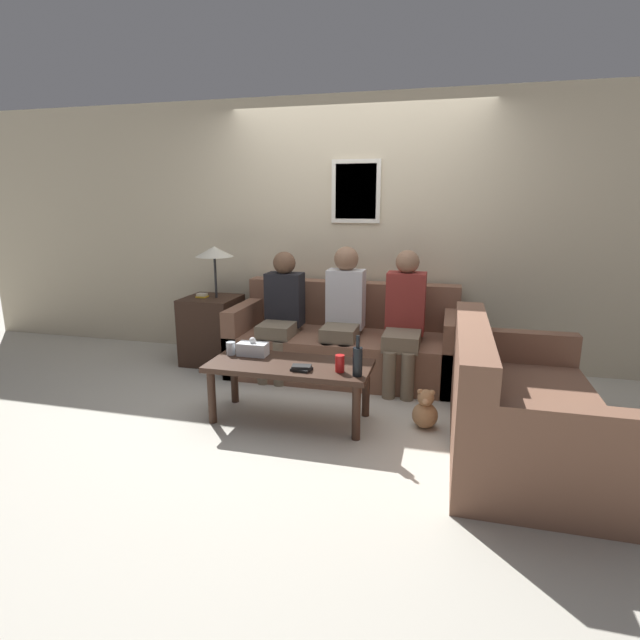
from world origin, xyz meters
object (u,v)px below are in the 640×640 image
object	(u,v)px
couch_main	(345,343)
person_left	(281,310)
coffee_table	(290,371)
wine_bottle	(358,361)
couch_side	(516,411)
drinking_glass	(231,348)
person_middle	(344,309)
person_right	(404,316)
teddy_bear	(425,411)

from	to	relation	value
couch_main	person_left	size ratio (longest dim) A/B	1.81
couch_main	person_left	xyz separation A→B (m)	(-0.58, -0.17, 0.33)
coffee_table	person_left	distance (m)	1.08
wine_bottle	couch_side	bearing A→B (deg)	0.83
wine_bottle	drinking_glass	size ratio (longest dim) A/B	2.84
person_middle	person_right	xyz separation A→B (m)	(0.56, -0.07, -0.02)
coffee_table	teddy_bear	size ratio (longest dim) A/B	4.10
drinking_glass	person_middle	xyz separation A→B (m)	(0.70, 0.94, 0.16)
person_middle	coffee_table	bearing A→B (deg)	-100.51
drinking_glass	coffee_table	bearing A→B (deg)	-9.85
drinking_glass	teddy_bear	xyz separation A→B (m)	(1.50, 0.02, -0.37)
wine_bottle	teddy_bear	bearing A→B (deg)	28.53
couch_main	person_middle	distance (m)	0.38
coffee_table	teddy_bear	xyz separation A→B (m)	(0.99, 0.11, -0.26)
coffee_table	teddy_bear	distance (m)	1.03
wine_bottle	person_right	xyz separation A→B (m)	(0.21, 1.09, 0.08)
couch_main	drinking_glass	size ratio (longest dim) A/B	20.73
coffee_table	wine_bottle	size ratio (longest dim) A/B	4.22
coffee_table	person_right	world-z (taller)	person_right
coffee_table	couch_main	bearing A→B (deg)	80.87
person_right	teddy_bear	world-z (taller)	person_right
couch_side	drinking_glass	distance (m)	2.10
drinking_glass	couch_main	bearing A→B (deg)	56.78
couch_side	person_right	bearing A→B (deg)	37.46
teddy_bear	couch_main	bearing A→B (deg)	128.07
person_left	teddy_bear	bearing A→B (deg)	-31.93
person_left	teddy_bear	world-z (taller)	person_left
person_middle	person_right	bearing A→B (deg)	-7.17
couch_main	coffee_table	xyz separation A→B (m)	(-0.18, -1.14, 0.10)
person_middle	wine_bottle	bearing A→B (deg)	-73.55
wine_bottle	person_right	world-z (taller)	person_right
couch_main	person_right	distance (m)	0.69
couch_side	person_middle	distance (m)	1.84
couch_side	drinking_glass	xyz separation A→B (m)	(-2.08, 0.21, 0.21)
wine_bottle	person_middle	distance (m)	1.22
person_middle	teddy_bear	bearing A→B (deg)	-48.67
coffee_table	drinking_glass	world-z (taller)	drinking_glass
couch_main	person_right	size ratio (longest dim) A/B	1.75
couch_side	teddy_bear	xyz separation A→B (m)	(-0.58, 0.24, -0.16)
couch_main	wine_bottle	world-z (taller)	couch_main
couch_side	person_right	xyz separation A→B (m)	(-0.83, 1.08, 0.35)
person_left	wine_bottle	bearing A→B (deg)	-50.27
couch_main	couch_side	bearing A→B (deg)	-42.40
coffee_table	wine_bottle	bearing A→B (deg)	-14.73
teddy_bear	person_left	bearing A→B (deg)	148.07
wine_bottle	person_left	size ratio (longest dim) A/B	0.25
person_right	teddy_bear	size ratio (longest dim) A/B	4.08
coffee_table	person_middle	xyz separation A→B (m)	(0.19, 1.02, 0.27)
person_right	teddy_bear	bearing A→B (deg)	-73.71
coffee_table	person_middle	size ratio (longest dim) A/B	1.00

